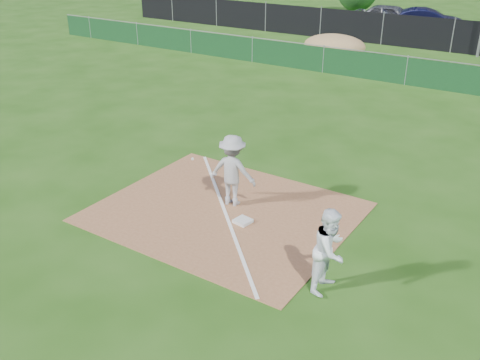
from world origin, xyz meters
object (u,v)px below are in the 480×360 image
at_px(runner, 330,250).
at_px(car_mid, 427,21).
at_px(first_base, 243,221).
at_px(car_left, 391,17).
at_px(play_at_first, 233,171).

bearing_deg(runner, car_mid, 13.60).
distance_m(first_base, car_left, 27.82).
xyz_separation_m(car_left, car_mid, (2.33, 0.10, -0.06)).
bearing_deg(car_left, runner, -167.14).
bearing_deg(first_base, play_at_first, 137.85).
relative_size(first_base, play_at_first, 0.18).
bearing_deg(play_at_first, car_left, 100.87).
xyz_separation_m(play_at_first, car_left, (-5.09, 26.52, -0.09)).
bearing_deg(car_left, first_base, -171.84).
distance_m(car_left, car_mid, 2.33).
bearing_deg(first_base, car_left, 102.10).
distance_m(first_base, runner, 3.10).
distance_m(play_at_first, runner, 3.95).
distance_m(first_base, car_mid, 27.53).
relative_size(first_base, runner, 0.21).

